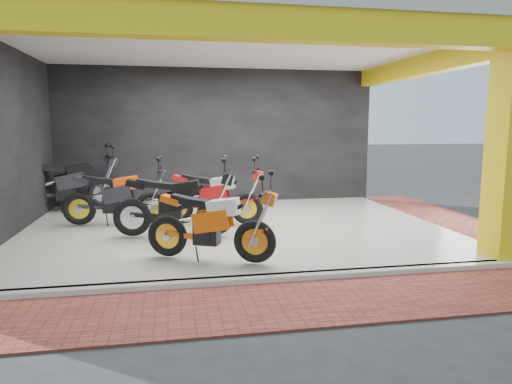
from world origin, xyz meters
The scene contains 16 objects.
ground centered at (0.00, 0.00, 0.00)m, with size 80.00×80.00×0.00m, color #2D2D30.
showroom_floor centered at (0.00, 2.00, 0.05)m, with size 8.00×6.00×0.10m, color silver.
showroom_ceiling centered at (0.00, 2.00, 3.60)m, with size 8.40×6.40×0.20m, color beige.
back_wall centered at (0.00, 5.10, 1.75)m, with size 8.20×0.20×3.50m, color black.
left_wall centered at (-4.10, 2.00, 1.75)m, with size 0.20×6.20×3.50m, color black.
corner_column centered at (3.75, -0.75, 1.75)m, with size 0.50×0.50×3.50m, color yellow.
header_beam_front centered at (0.00, -1.00, 3.30)m, with size 8.40×0.30×0.40m, color yellow.
header_beam_right centered at (4.00, 2.00, 3.30)m, with size 0.30×6.40×0.40m, color yellow.
floor_kerb centered at (0.00, -1.02, 0.05)m, with size 8.00×0.20×0.10m, color silver.
paver_front centered at (0.00, -1.80, 0.01)m, with size 9.00×1.40×0.03m, color #984431.
paver_right centered at (4.80, 2.00, 0.01)m, with size 1.40×7.00×0.03m, color #984431.
moto_hero centered at (-0.05, -0.50, 0.74)m, with size 2.08×0.77×1.27m, color #DD5509, non-canonical shape.
moto_row_a centered at (0.26, 2.03, 0.76)m, with size 2.17×0.80×1.32m, color red, non-canonical shape.
moto_row_b centered at (-0.45, 1.24, 0.79)m, with size 2.24×0.83×1.37m, color black, non-canonical shape.
moto_row_c centered at (-1.60, 2.53, 0.76)m, with size 2.15×0.80×1.32m, color black, non-canonical shape.
moto_row_d centered at (-2.80, 4.50, 0.84)m, with size 2.41×0.89×1.47m, color black, non-canonical shape.
Camera 1 is at (-1.19, -6.71, 2.07)m, focal length 32.00 mm.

